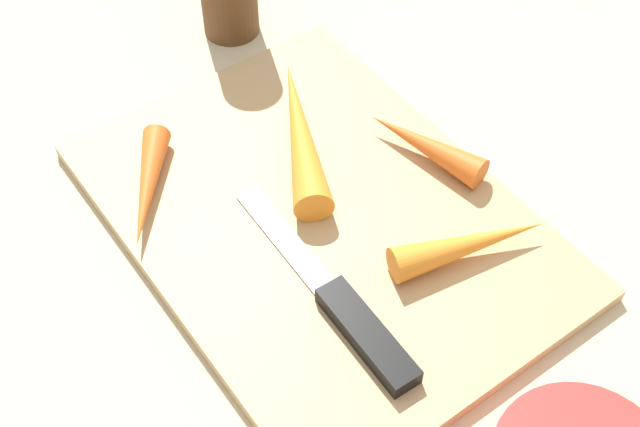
% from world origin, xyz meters
% --- Properties ---
extents(ground_plane, '(1.40, 1.40, 0.00)m').
position_xyz_m(ground_plane, '(0.00, 0.00, 0.00)').
color(ground_plane, '#C6B793').
extents(cutting_board, '(0.36, 0.26, 0.01)m').
position_xyz_m(cutting_board, '(0.00, 0.00, 0.01)').
color(cutting_board, tan).
rests_on(cutting_board, ground_plane).
extents(knife, '(0.20, 0.03, 0.01)m').
position_xyz_m(knife, '(-0.09, 0.04, 0.02)').
color(knife, '#B7B7BC').
rests_on(knife, cutting_board).
extents(carrot_longest, '(0.16, 0.10, 0.03)m').
position_xyz_m(carrot_longest, '(0.07, -0.03, 0.03)').
color(carrot_longest, orange).
rests_on(carrot_longest, cutting_board).
extents(carrot_short, '(0.10, 0.08, 0.02)m').
position_xyz_m(carrot_short, '(0.09, 0.09, 0.02)').
color(carrot_short, orange).
rests_on(carrot_short, cutting_board).
extents(carrot_long, '(0.06, 0.12, 0.03)m').
position_xyz_m(carrot_long, '(-0.09, -0.06, 0.02)').
color(carrot_long, orange).
rests_on(carrot_long, cutting_board).
extents(carrot_shortest, '(0.10, 0.05, 0.02)m').
position_xyz_m(carrot_shortest, '(0.00, -0.10, 0.02)').
color(carrot_shortest, orange).
rests_on(carrot_shortest, cutting_board).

